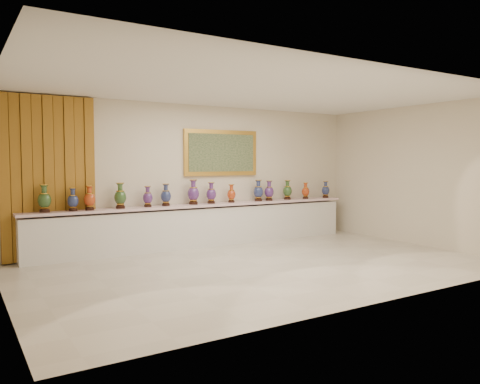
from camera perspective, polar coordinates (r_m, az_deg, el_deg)
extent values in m
plane|color=beige|center=(8.14, 2.93, -9.01)|extent=(8.00, 8.00, 0.00)
plane|color=beige|center=(10.10, -5.13, 2.04)|extent=(8.00, 0.00, 8.00)
plane|color=beige|center=(6.56, -27.15, 0.76)|extent=(0.00, 5.00, 5.00)
plane|color=beige|center=(10.74, 20.82, 1.91)|extent=(0.00, 5.00, 5.00)
plane|color=white|center=(8.03, 3.00, 12.35)|extent=(8.00, 8.00, 0.00)
cube|color=#A47323|center=(9.10, -22.28, 1.60)|extent=(1.64, 0.14, 2.95)
cube|color=gold|center=(10.33, -2.29, 4.79)|extent=(1.80, 0.06, 1.00)
cube|color=#1B3621|center=(10.30, -2.19, 4.80)|extent=(1.62, 0.02, 0.82)
cube|color=white|center=(9.99, -4.50, -4.28)|extent=(7.20, 0.42, 0.81)
cube|color=#FBD3D9|center=(9.92, -4.46, -1.61)|extent=(7.28, 0.48, 0.05)
cylinder|color=black|center=(8.93, -22.71, -2.15)|extent=(0.17, 0.17, 0.05)
cone|color=gold|center=(8.92, -22.71, -1.81)|extent=(0.15, 0.15, 0.03)
ellipsoid|color=black|center=(8.91, -22.74, -0.93)|extent=(0.23, 0.23, 0.29)
cylinder|color=gold|center=(8.90, -22.76, -0.16)|extent=(0.16, 0.16, 0.01)
cylinder|color=black|center=(8.90, -22.77, 0.25)|extent=(0.09, 0.09, 0.10)
cone|color=black|center=(8.89, -22.78, 0.70)|extent=(0.16, 0.16, 0.04)
cylinder|color=gold|center=(8.89, -22.78, 0.83)|extent=(0.16, 0.16, 0.01)
cylinder|color=black|center=(8.99, -19.67, -2.06)|extent=(0.15, 0.15, 0.04)
cone|color=gold|center=(8.99, -19.68, -1.77)|extent=(0.13, 0.13, 0.03)
ellipsoid|color=#0C1640|center=(8.98, -19.70, -1.02)|extent=(0.22, 0.22, 0.25)
cylinder|color=gold|center=(8.97, -19.71, -0.36)|extent=(0.13, 0.13, 0.01)
cylinder|color=#0C1640|center=(8.97, -19.72, -0.02)|extent=(0.08, 0.08, 0.09)
cone|color=#0C1640|center=(8.97, -19.73, 0.37)|extent=(0.13, 0.13, 0.03)
cylinder|color=gold|center=(8.97, -19.73, 0.47)|extent=(0.14, 0.14, 0.01)
cylinder|color=black|center=(9.05, -17.84, -1.98)|extent=(0.16, 0.16, 0.05)
cone|color=gold|center=(9.04, -17.84, -1.67)|extent=(0.14, 0.14, 0.03)
ellipsoid|color=#950706|center=(9.03, -17.86, -0.87)|extent=(0.26, 0.26, 0.26)
cylinder|color=gold|center=(9.02, -17.87, -0.17)|extent=(0.14, 0.14, 0.01)
cylinder|color=#950706|center=(9.02, -17.88, 0.20)|extent=(0.08, 0.08, 0.10)
cone|color=#950706|center=(9.02, -17.89, 0.61)|extent=(0.14, 0.14, 0.04)
cylinder|color=gold|center=(9.02, -17.89, 0.72)|extent=(0.15, 0.15, 0.01)
cylinder|color=black|center=(9.23, -14.37, -1.80)|extent=(0.17, 0.17, 0.05)
cone|color=gold|center=(9.22, -14.38, -1.47)|extent=(0.15, 0.15, 0.03)
ellipsoid|color=black|center=(9.21, -14.39, -0.62)|extent=(0.25, 0.25, 0.29)
cylinder|color=gold|center=(9.20, -14.40, 0.13)|extent=(0.16, 0.16, 0.01)
cylinder|color=black|center=(9.20, -14.41, 0.51)|extent=(0.09, 0.09, 0.10)
cone|color=black|center=(9.20, -14.42, 0.95)|extent=(0.16, 0.16, 0.04)
cylinder|color=gold|center=(9.20, -14.42, 1.07)|extent=(0.16, 0.16, 0.01)
cylinder|color=black|center=(9.43, -11.17, -1.67)|extent=(0.15, 0.15, 0.04)
cone|color=gold|center=(9.42, -11.17, -1.39)|extent=(0.13, 0.13, 0.03)
ellipsoid|color=#280F50|center=(9.41, -11.18, -0.70)|extent=(0.22, 0.22, 0.24)
cylinder|color=gold|center=(9.41, -11.19, -0.09)|extent=(0.13, 0.13, 0.01)
cylinder|color=#280F50|center=(9.40, -11.19, 0.23)|extent=(0.08, 0.08, 0.09)
cone|color=#280F50|center=(9.40, -11.20, 0.59)|extent=(0.13, 0.13, 0.03)
cylinder|color=gold|center=(9.40, -11.20, 0.68)|extent=(0.13, 0.13, 0.01)
cylinder|color=black|center=(9.58, -9.01, -1.54)|extent=(0.16, 0.16, 0.04)
cone|color=gold|center=(9.58, -9.02, -1.25)|extent=(0.14, 0.14, 0.03)
ellipsoid|color=#0C1640|center=(9.57, -9.03, -0.51)|extent=(0.25, 0.25, 0.26)
cylinder|color=gold|center=(9.56, -9.03, 0.15)|extent=(0.14, 0.14, 0.01)
cylinder|color=#0C1640|center=(9.56, -9.04, 0.49)|extent=(0.08, 0.08, 0.09)
cone|color=#0C1640|center=(9.56, -9.04, 0.88)|extent=(0.14, 0.14, 0.03)
cylinder|color=gold|center=(9.55, -9.04, 0.98)|extent=(0.15, 0.15, 0.01)
cylinder|color=black|center=(9.83, -5.70, -1.36)|extent=(0.18, 0.18, 0.05)
cone|color=gold|center=(9.83, -5.70, -1.03)|extent=(0.16, 0.16, 0.03)
ellipsoid|color=#280F50|center=(9.82, -5.71, -0.20)|extent=(0.28, 0.28, 0.30)
cylinder|color=gold|center=(9.81, -5.71, 0.54)|extent=(0.17, 0.17, 0.01)
cylinder|color=#280F50|center=(9.80, -5.72, 0.93)|extent=(0.10, 0.10, 0.11)
cone|color=#280F50|center=(9.80, -5.72, 1.36)|extent=(0.17, 0.17, 0.04)
cylinder|color=gold|center=(9.80, -5.72, 1.48)|extent=(0.17, 0.17, 0.01)
cylinder|color=black|center=(10.02, -3.52, -1.27)|extent=(0.16, 0.16, 0.05)
cone|color=gold|center=(10.02, -3.52, -0.99)|extent=(0.14, 0.14, 0.03)
ellipsoid|color=#280F50|center=(10.01, -3.53, -0.27)|extent=(0.27, 0.27, 0.26)
cylinder|color=gold|center=(10.00, -3.53, 0.36)|extent=(0.14, 0.14, 0.01)
cylinder|color=#280F50|center=(10.00, -3.53, 0.69)|extent=(0.08, 0.08, 0.10)
cone|color=#280F50|center=(10.00, -3.53, 1.07)|extent=(0.14, 0.14, 0.04)
cylinder|color=gold|center=(10.00, -3.53, 1.17)|extent=(0.15, 0.15, 0.01)
cylinder|color=black|center=(10.26, -1.06, -1.17)|extent=(0.14, 0.14, 0.04)
cone|color=gold|center=(10.25, -1.06, -0.93)|extent=(0.12, 0.12, 0.03)
ellipsoid|color=#950706|center=(10.25, -1.06, -0.31)|extent=(0.24, 0.24, 0.23)
cylinder|color=gold|center=(10.24, -1.06, 0.23)|extent=(0.13, 0.13, 0.01)
cylinder|color=#950706|center=(10.24, -1.06, 0.52)|extent=(0.07, 0.07, 0.08)
cone|color=#950706|center=(10.23, -1.06, 0.83)|extent=(0.13, 0.13, 0.03)
cylinder|color=gold|center=(10.23, -1.06, 0.92)|extent=(0.13, 0.13, 0.01)
cylinder|color=black|center=(10.64, 2.24, -0.97)|extent=(0.17, 0.17, 0.05)
cone|color=gold|center=(10.64, 2.24, -0.69)|extent=(0.15, 0.15, 0.03)
ellipsoid|color=#0C1640|center=(10.63, 2.25, 0.02)|extent=(0.26, 0.26, 0.28)
cylinder|color=gold|center=(10.62, 2.25, 0.65)|extent=(0.15, 0.15, 0.01)
cylinder|color=#0C1640|center=(10.62, 2.25, 0.98)|extent=(0.09, 0.09, 0.10)
cone|color=#0C1640|center=(10.61, 2.25, 1.35)|extent=(0.15, 0.15, 0.04)
cylinder|color=gold|center=(10.61, 2.25, 1.45)|extent=(0.16, 0.16, 0.01)
cylinder|color=black|center=(10.77, 3.56, -0.93)|extent=(0.16, 0.16, 0.05)
cone|color=gold|center=(10.77, 3.57, -0.66)|extent=(0.14, 0.14, 0.03)
ellipsoid|color=#280F50|center=(10.76, 3.57, 0.01)|extent=(0.26, 0.26, 0.27)
cylinder|color=gold|center=(10.75, 3.57, 0.61)|extent=(0.15, 0.15, 0.01)
cylinder|color=#280F50|center=(10.75, 3.57, 0.92)|extent=(0.09, 0.09, 0.10)
cone|color=#280F50|center=(10.75, 3.57, 1.27)|extent=(0.15, 0.15, 0.04)
cylinder|color=gold|center=(10.74, 3.57, 1.37)|extent=(0.15, 0.15, 0.01)
cylinder|color=black|center=(11.14, 5.80, -0.79)|extent=(0.16, 0.16, 0.05)
cone|color=gold|center=(11.13, 5.80, -0.53)|extent=(0.14, 0.14, 0.03)
ellipsoid|color=black|center=(11.13, 5.81, 0.11)|extent=(0.27, 0.27, 0.26)
cylinder|color=gold|center=(11.12, 5.81, 0.69)|extent=(0.14, 0.14, 0.01)
cylinder|color=black|center=(11.12, 5.81, 0.98)|extent=(0.08, 0.08, 0.10)
cone|color=black|center=(11.11, 5.81, 1.32)|extent=(0.14, 0.14, 0.04)
cylinder|color=gold|center=(11.11, 5.81, 1.41)|extent=(0.15, 0.15, 0.01)
cylinder|color=black|center=(11.42, 7.99, -0.71)|extent=(0.14, 0.14, 0.04)
cone|color=gold|center=(11.41, 7.99, -0.50)|extent=(0.12, 0.12, 0.03)
ellipsoid|color=#950706|center=(11.41, 8.00, 0.04)|extent=(0.21, 0.21, 0.23)
cylinder|color=gold|center=(11.40, 8.00, 0.52)|extent=(0.12, 0.12, 0.01)
cylinder|color=#950706|center=(11.40, 8.01, 0.77)|extent=(0.07, 0.07, 0.08)
cone|color=#950706|center=(11.40, 8.01, 1.05)|extent=(0.12, 0.12, 0.03)
cylinder|color=gold|center=(11.39, 8.01, 1.13)|extent=(0.13, 0.13, 0.01)
cylinder|color=black|center=(11.82, 10.38, -0.58)|extent=(0.15, 0.15, 0.04)
cone|color=gold|center=(11.82, 10.39, -0.36)|extent=(0.13, 0.13, 0.03)
ellipsoid|color=#0C1640|center=(11.81, 10.39, 0.18)|extent=(0.24, 0.24, 0.24)
cylinder|color=gold|center=(11.80, 10.40, 0.67)|extent=(0.13, 0.13, 0.01)
cylinder|color=#0C1640|center=(11.80, 10.40, 0.93)|extent=(0.08, 0.08, 0.09)
cone|color=#0C1640|center=(11.80, 10.40, 1.21)|extent=(0.13, 0.13, 0.03)
cylinder|color=gold|center=(11.80, 10.41, 1.29)|extent=(0.13, 0.13, 0.01)
cube|color=white|center=(9.06, -15.64, -2.07)|extent=(0.10, 0.06, 0.00)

